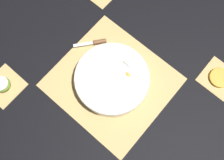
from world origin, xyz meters
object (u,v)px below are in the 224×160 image
at_px(fruit_salad_bowl, 112,79).
at_px(paring_knife, 98,42).
at_px(apple_half, 2,84).
at_px(orange_slice_whole, 220,78).

relative_size(fruit_salad_bowl, paring_knife, 2.48).
xyz_separation_m(fruit_salad_bowl, apple_half, (-0.32, -0.30, -0.02)).
height_order(apple_half, orange_slice_whole, apple_half).
relative_size(apple_half, orange_slice_whole, 0.76).
height_order(fruit_salad_bowl, paring_knife, fruit_salad_bowl).
distance_m(fruit_salad_bowl, orange_slice_whole, 0.44).
bearing_deg(apple_half, paring_knife, 67.26).
distance_m(paring_knife, orange_slice_whole, 0.52).
distance_m(fruit_salad_bowl, paring_knife, 0.18).
distance_m(fruit_salad_bowl, apple_half, 0.44).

